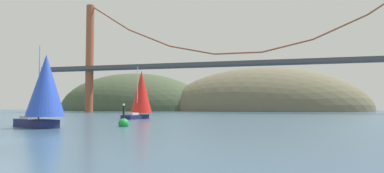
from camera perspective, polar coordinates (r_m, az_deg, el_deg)
The scene contains 7 objects.
ground_plane at distance 24.83m, azimuth -27.08°, elevation -7.70°, with size 360.00×360.00×0.00m, color #385670.
headland_center at distance 153.66m, azimuth 11.37°, elevation -3.86°, with size 85.12×44.00×36.61m, color #6B664C.
headland_left at distance 169.18m, azimuth -9.39°, elevation -3.81°, with size 71.94×44.00×34.48m, color #425138.
suspension_bridge at distance 115.40m, azimuth 7.27°, elevation 4.34°, with size 142.43×6.00×38.68m.
sailboat_red_spinnaker at distance 61.97m, azimuth -8.10°, elevation -1.14°, with size 3.96×6.92×8.78m.
sailboat_blue_spinnaker at distance 37.80m, azimuth -22.34°, elevation -0.51°, with size 7.62×5.72×8.17m.
channel_buoy at distance 38.55m, azimuth -10.79°, elevation -5.68°, with size 1.10×1.10×2.64m.
Camera 1 is at (16.76, -18.19, 2.13)m, focal length 33.66 mm.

